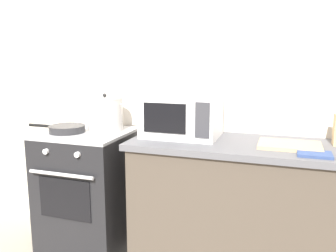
{
  "coord_description": "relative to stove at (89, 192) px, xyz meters",
  "views": [
    {
      "loc": [
        1.01,
        -1.56,
        1.43
      ],
      "look_at": [
        0.27,
        0.6,
        1.0
      ],
      "focal_mm": 37.49,
      "sensor_mm": 36.0,
      "label": 1
    }
  ],
  "objects": [
    {
      "name": "stove",
      "position": [
        0.0,
        0.0,
        0.0
      ],
      "size": [
        0.6,
        0.64,
        0.92
      ],
      "color": "black",
      "rests_on": "ground_plane"
    },
    {
      "name": "microwave",
      "position": [
        0.7,
        0.08,
        0.61
      ],
      "size": [
        0.5,
        0.37,
        0.3
      ],
      "color": "white",
      "rests_on": "countertop_right"
    },
    {
      "name": "back_wall",
      "position": [
        0.65,
        0.37,
        0.79
      ],
      "size": [
        4.4,
        0.1,
        2.5
      ],
      "primitive_type": "cube",
      "color": "silver",
      "rests_on": "ground_plane"
    },
    {
      "name": "stock_pot",
      "position": [
        0.11,
        0.08,
        0.58
      ],
      "size": [
        0.34,
        0.26,
        0.27
      ],
      "color": "silver",
      "rests_on": "stove"
    },
    {
      "name": "countertop_right",
      "position": [
        1.25,
        0.02,
        0.44
      ],
      "size": [
        1.7,
        0.6,
        0.04
      ],
      "primitive_type": "cube",
      "color": "#59595E",
      "rests_on": "lower_cabinet_right"
    },
    {
      "name": "oven_mitt",
      "position": [
        1.52,
        -0.16,
        0.47
      ],
      "size": [
        0.18,
        0.14,
        0.02
      ],
      "primitive_type": "cube",
      "color": "#33477A",
      "rests_on": "countertop_right"
    },
    {
      "name": "lower_cabinet_right",
      "position": [
        1.25,
        0.02,
        -0.02
      ],
      "size": [
        1.64,
        0.56,
        0.88
      ],
      "primitive_type": "cube",
      "color": "#4C4238",
      "rests_on": "ground_plane"
    },
    {
      "name": "cutting_board",
      "position": [
        1.39,
        0.0,
        0.47
      ],
      "size": [
        0.36,
        0.26,
        0.02
      ],
      "primitive_type": "cube",
      "color": "tan",
      "rests_on": "countertop_right"
    },
    {
      "name": "frying_pan",
      "position": [
        -0.13,
        -0.06,
        0.48
      ],
      "size": [
        0.45,
        0.25,
        0.05
      ],
      "color": "#28282B",
      "rests_on": "stove"
    }
  ]
}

